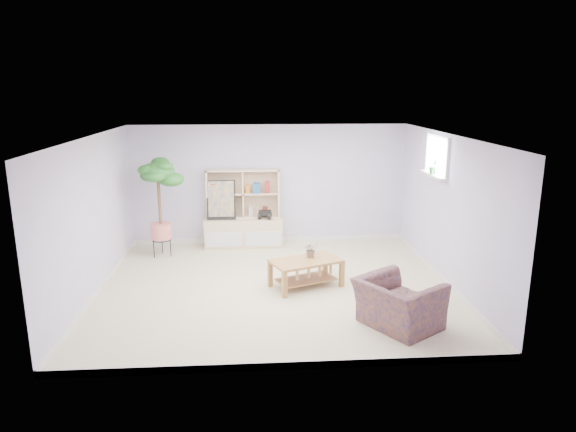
{
  "coord_description": "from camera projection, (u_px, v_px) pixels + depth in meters",
  "views": [
    {
      "loc": [
        -0.33,
        -7.68,
        3.1
      ],
      "look_at": [
        0.25,
        0.65,
        1.01
      ],
      "focal_mm": 32.0,
      "sensor_mm": 36.0,
      "label": 1
    }
  ],
  "objects": [
    {
      "name": "table_plant",
      "position": [
        311.0,
        249.0,
        8.24
      ],
      "size": [
        0.24,
        0.22,
        0.25
      ],
      "primitive_type": "imported",
      "rotation": [
        0.0,
        0.0,
        0.08
      ],
      "color": "#237525",
      "rests_on": "coffee_table"
    },
    {
      "name": "window_sill",
      "position": [
        433.0,
        175.0,
        8.56
      ],
      "size": [
        0.14,
        1.0,
        0.04
      ],
      "primitive_type": "cube",
      "color": "silver",
      "rests_on": "walls"
    },
    {
      "name": "poster",
      "position": [
        221.0,
        200.0,
        10.03
      ],
      "size": [
        0.56,
        0.13,
        0.78
      ],
      "primitive_type": null,
      "rotation": [
        0.0,
        0.0,
        0.0
      ],
      "color": "yellow",
      "rests_on": "storage_unit"
    },
    {
      "name": "window",
      "position": [
        437.0,
        156.0,
        8.48
      ],
      "size": [
        0.1,
        0.98,
        0.68
      ],
      "primitive_type": null,
      "color": "#C4E1FF",
      "rests_on": "walls"
    },
    {
      "name": "baseboard",
      "position": [
        275.0,
        284.0,
        8.19
      ],
      "size": [
        5.5,
        5.0,
        0.1
      ],
      "primitive_type": null,
      "color": "silver",
      "rests_on": "floor"
    },
    {
      "name": "coffee_table",
      "position": [
        306.0,
        273.0,
        8.18
      ],
      "size": [
        1.23,
        0.96,
        0.45
      ],
      "primitive_type": null,
      "rotation": [
        0.0,
        0.0,
        0.39
      ],
      "color": "#AD813C",
      "rests_on": "floor"
    },
    {
      "name": "floor_tree",
      "position": [
        160.0,
        208.0,
        9.5
      ],
      "size": [
        0.88,
        0.88,
        1.86
      ],
      "primitive_type": null,
      "rotation": [
        0.0,
        0.0,
        -0.35
      ],
      "color": "#16681C",
      "rests_on": "floor"
    },
    {
      "name": "floor",
      "position": [
        275.0,
        287.0,
        8.21
      ],
      "size": [
        5.5,
        5.0,
        0.01
      ],
      "primitive_type": "cube",
      "color": "#BDB399",
      "rests_on": "ground"
    },
    {
      "name": "toy_truck",
      "position": [
        265.0,
        214.0,
        10.14
      ],
      "size": [
        0.38,
        0.29,
        0.19
      ],
      "primitive_type": null,
      "rotation": [
        0.0,
        0.0,
        -0.14
      ],
      "color": "black",
      "rests_on": "storage_unit"
    },
    {
      "name": "walls",
      "position": [
        275.0,
        214.0,
        7.92
      ],
      "size": [
        5.51,
        5.01,
        2.4
      ],
      "color": "silver",
      "rests_on": "floor"
    },
    {
      "name": "armchair",
      "position": [
        399.0,
        300.0,
        6.77
      ],
      "size": [
        1.27,
        1.31,
        0.74
      ],
      "primitive_type": "imported",
      "rotation": [
        0.0,
        0.0,
        2.15
      ],
      "color": "navy",
      "rests_on": "floor"
    },
    {
      "name": "storage_unit",
      "position": [
        243.0,
        209.0,
        10.15
      ],
      "size": [
        1.54,
        0.52,
        1.54
      ],
      "primitive_type": null,
      "color": "#D9B68C",
      "rests_on": "floor"
    },
    {
      "name": "sill_plant",
      "position": [
        433.0,
        166.0,
        8.53
      ],
      "size": [
        0.17,
        0.15,
        0.25
      ],
      "primitive_type": "imported",
      "rotation": [
        0.0,
        0.0,
        0.32
      ],
      "color": "#16681C",
      "rests_on": "window_sill"
    },
    {
      "name": "ceiling",
      "position": [
        274.0,
        136.0,
        7.62
      ],
      "size": [
        5.5,
        5.0,
        0.01
      ],
      "primitive_type": "cube",
      "color": "silver",
      "rests_on": "walls"
    }
  ]
}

